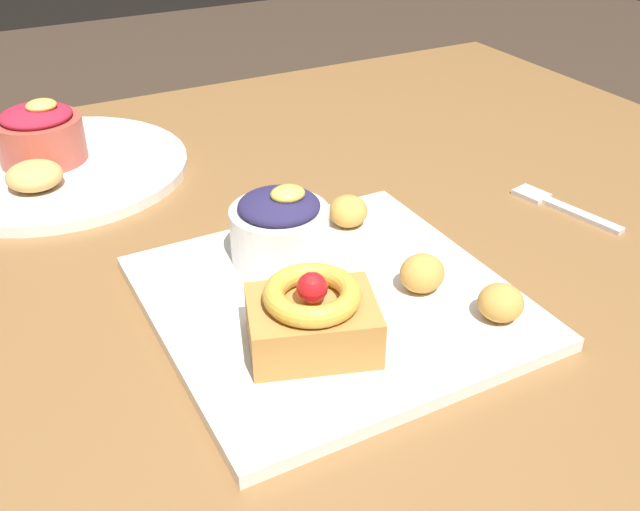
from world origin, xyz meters
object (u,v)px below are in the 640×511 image
front_plate (331,301)px  fritter_front (422,273)px  fritter_middle (348,211)px  back_plate (56,168)px  back_pastry (34,176)px  fritter_back (501,303)px  fork (559,205)px  berry_ramekin (280,227)px  cake_slice (312,317)px  back_ramekin (40,134)px

front_plate → fritter_front: fritter_front is taller
fritter_middle → back_plate: bearing=128.6°
back_plate → back_pastry: bearing=-118.4°
fritter_back → fork: bearing=34.5°
berry_ramekin → fritter_front: size_ratio=2.30×
fritter_front → fork: size_ratio=0.31×
berry_ramekin → cake_slice: bearing=-104.9°
front_plate → back_plate: (-0.15, 0.38, 0.00)m
back_ramekin → fork: size_ratio=0.77×
back_plate → fork: size_ratio=2.37×
cake_slice → fork: 0.36m
fritter_front → back_ramekin: back_ramekin is taller
fritter_back → back_pastry: fritter_back is taller
back_ramekin → fork: (0.46, -0.35, -0.04)m
fritter_back → back_plate: size_ratio=0.12×
cake_slice → back_pastry: bearing=110.0°
fritter_back → back_plate: (-0.26, 0.47, -0.02)m
back_plate → back_ramekin: bearing=115.4°
berry_ramekin → front_plate: bearing=-81.7°
front_plate → back_pastry: 0.37m
berry_ramekin → back_pastry: (-0.17, 0.25, -0.02)m
fork → back_ramekin: bearing=40.6°
fritter_back → front_plate: bearing=138.5°
berry_ramekin → fritter_front: (0.08, -0.10, -0.01)m
fork → fritter_front: bearing=95.7°
back_ramekin → back_pastry: back_ramekin is taller
berry_ramekin → fritter_back: berry_ramekin is taller
back_ramekin → berry_ramekin: bearing=-65.0°
front_plate → fritter_front: size_ratio=7.45×
cake_slice → fritter_middle: (0.12, 0.15, -0.01)m
back_ramekin → fork: back_ramekin is taller
back_ramekin → fritter_front: bearing=-61.4°
fritter_front → back_plate: 0.47m
back_ramekin → fritter_back: bearing=-61.6°
back_pastry → back_plate: bearing=61.6°
berry_ramekin → back_ramekin: bearing=115.0°
fork → fritter_back: bearing=112.7°
cake_slice → fork: bearing=15.5°
fritter_front → fritter_middle: (0.00, 0.13, -0.00)m
berry_ramekin → back_pastry: bearing=124.4°
fritter_front → fritter_middle: 0.13m
fritter_front → back_ramekin: 0.48m
fritter_middle → back_pastry: (-0.25, 0.23, -0.00)m
cake_slice → fritter_back: bearing=-14.8°
fritter_middle → front_plate: bearing=-126.6°
fritter_middle → back_ramekin: 0.38m
cake_slice → back_plate: cake_slice is taller
front_plate → fork: size_ratio=2.27×
front_plate → back_ramekin: 0.43m
front_plate → back_ramekin: size_ratio=2.95×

